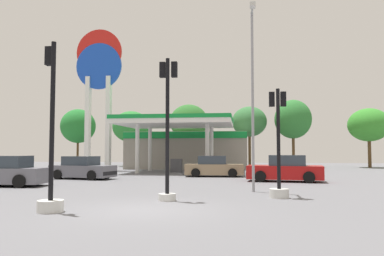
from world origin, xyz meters
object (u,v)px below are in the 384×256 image
Objects in this scene: traffic_signal_0 at (279,161)px; tree_0 at (78,126)px; traffic_signal_1 at (168,137)px; tree_2 at (189,122)px; tree_3 at (249,122)px; station_pole_sign at (99,79)px; car_0 at (82,169)px; car_1 at (214,167)px; tree_5 at (369,125)px; car_2 at (285,169)px; tree_1 at (131,127)px; traffic_signal_2 at (51,165)px; tree_4 at (293,119)px; corner_streetlamp at (253,84)px; car_3 at (4,172)px.

traffic_signal_0 is 36.86m from tree_0.
tree_2 is at bearing 96.53° from traffic_signal_1.
tree_3 reaches higher than traffic_signal_0.
station_pole_sign is 17.38m from tree_3.
car_1 is at bearing 22.19° from car_0.
traffic_signal_1 is 0.83× the size of tree_5.
tree_3 is at bearing 94.63° from car_2.
traffic_signal_1 is 0.74× the size of tree_2.
tree_1 reaches higher than car_0.
traffic_signal_2 is 0.79× the size of tree_1.
car_1 is 5.71m from car_2.
tree_4 is at bearing -5.39° from tree_0.
traffic_signal_1 is 5.09m from corner_streetlamp.
tree_2 is at bearing -175.93° from tree_3.
traffic_signal_0 is (13.33, -3.02, 0.72)m from car_3.
traffic_signal_2 is at bearing -70.34° from car_0.
traffic_signal_2 is at bearing -134.59° from traffic_signal_1.
car_2 is at bearing -44.17° from tree_0.
tree_5 is 28.35m from corner_streetlamp.
car_0 is 1.02× the size of traffic_signal_0.
tree_3 reaches higher than car_0.
tree_2 reaches higher than traffic_signal_2.
car_2 is at bearing 82.13° from traffic_signal_0.
car_0 is (2.93, -9.97, -7.63)m from station_pole_sign.
tree_0 is (-7.16, 11.64, -3.48)m from station_pole_sign.
tree_3 is (20.93, -1.56, 0.21)m from tree_0.
car_2 is at bearing 18.39° from car_3.
corner_streetlamp is (6.07, 6.12, 3.36)m from traffic_signal_2.
car_1 is 0.59× the size of tree_0.
tree_3 is (13.77, 10.09, -3.26)m from station_pole_sign.
car_1 is at bearing 106.27° from traffic_signal_0.
car_2 is (15.43, -10.29, -7.58)m from station_pole_sign.
traffic_signal_1 is at bearing -119.35° from car_2.
tree_3 is (10.84, 20.06, 4.36)m from car_0.
car_0 is 24.21m from tree_0.
car_1 is 0.64× the size of tree_1.
tree_1 reaches higher than car_3.
traffic_signal_2 is 0.69× the size of tree_4.
car_0 is at bearing -118.40° from tree_3.
car_0 is 0.84× the size of traffic_signal_2.
tree_3 is at bearing 78.84° from traffic_signal_2.
tree_5 reaches higher than traffic_signal_1.
tree_2 is 1.04× the size of tree_3.
tree_4 is at bearing -2.16° from tree_1.
tree_3 is (-1.65, 20.38, 4.32)m from car_2.
tree_1 is 18.33m from tree_4.
corner_streetlamp is (-5.00, -25.50, -0.45)m from tree_4.
station_pole_sign is 1.61× the size of corner_streetlamp.
tree_4 is at bearing 178.59° from tree_5.
traffic_signal_1 reaches higher than car_1.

